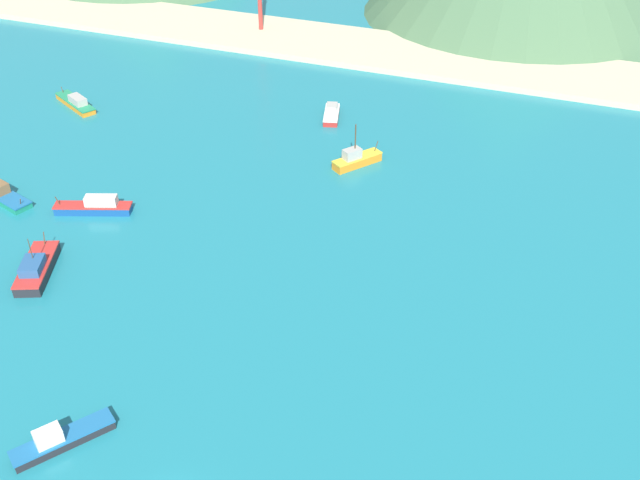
% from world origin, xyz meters
% --- Properties ---
extents(ground, '(260.00, 280.00, 0.50)m').
position_xyz_m(ground, '(0.00, 30.00, -0.25)').
color(ground, teal).
extents(fishing_boat_0, '(10.80, 7.34, 2.26)m').
position_xyz_m(fishing_boat_0, '(-57.25, 65.26, 0.80)').
color(fishing_boat_0, orange).
rests_on(fishing_boat_0, ground).
extents(fishing_boat_1, '(6.40, 7.88, 6.94)m').
position_xyz_m(fishing_boat_1, '(-4.45, 62.86, 1.07)').
color(fishing_boat_1, orange).
rests_on(fishing_boat_1, ground).
extents(fishing_boat_2, '(7.18, 9.09, 2.49)m').
position_xyz_m(fishing_boat_2, '(-12.93, 2.28, 0.79)').
color(fishing_boat_2, '#232328').
rests_on(fishing_boat_2, ground).
extents(fishing_boat_5, '(4.40, 7.74, 2.10)m').
position_xyz_m(fishing_boat_5, '(-13.74, 77.28, 0.75)').
color(fishing_boat_5, red).
rests_on(fishing_boat_5, ground).
extents(fishing_boat_6, '(6.83, 10.22, 5.44)m').
position_xyz_m(fishing_boat_6, '(-32.03, 22.97, 0.98)').
color(fishing_boat_6, '#232328').
rests_on(fishing_boat_6, ground).
extents(fishing_boat_9, '(10.66, 5.67, 2.60)m').
position_xyz_m(fishing_boat_9, '(-33.66, 37.41, 0.95)').
color(fishing_boat_9, '#14478C').
rests_on(fishing_boat_9, ground).
extents(fishing_boat_10, '(11.10, 5.80, 2.43)m').
position_xyz_m(fishing_boat_10, '(-48.46, 35.71, 0.87)').
color(fishing_boat_10, '#198466').
rests_on(fishing_boat_10, ground).
extents(beach_strip, '(247.00, 20.75, 1.20)m').
position_xyz_m(beach_strip, '(0.00, 109.34, 0.60)').
color(beach_strip, beige).
rests_on(beach_strip, ground).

